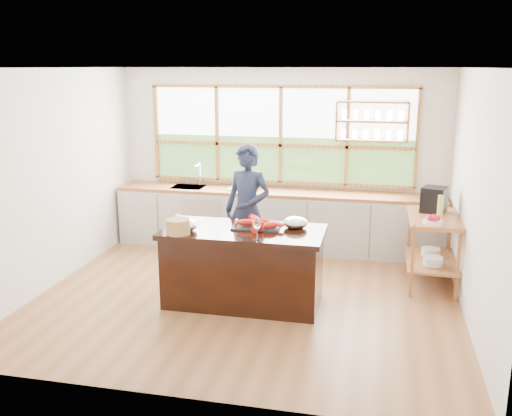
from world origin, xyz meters
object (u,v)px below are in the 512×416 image
(island, at_px, (243,266))
(cook, at_px, (248,211))
(espresso_machine, at_px, (434,200))
(wicker_basket, at_px, (178,227))

(island, xyz_separation_m, cook, (-0.17, 0.94, 0.42))
(cook, xyz_separation_m, espresso_machine, (2.36, 0.38, 0.18))
(cook, height_order, espresso_machine, cook)
(cook, height_order, wicker_basket, cook)
(island, bearing_deg, espresso_machine, 31.08)
(cook, relative_size, wicker_basket, 6.66)
(espresso_machine, bearing_deg, cook, -152.79)
(island, distance_m, cook, 1.05)
(island, xyz_separation_m, wicker_basket, (-0.67, -0.32, 0.53))
(island, relative_size, espresso_machine, 5.71)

